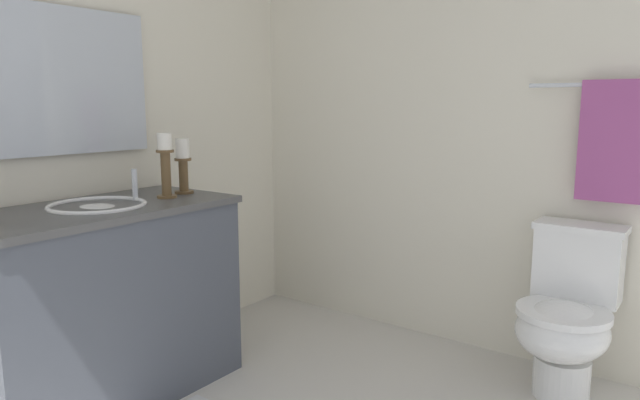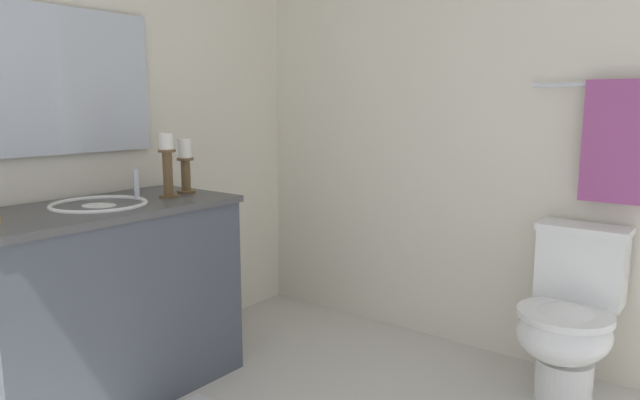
{
  "view_description": "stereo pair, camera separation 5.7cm",
  "coord_description": "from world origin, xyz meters",
  "px_view_note": "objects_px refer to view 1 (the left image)",
  "views": [
    {
      "loc": [
        1.05,
        -1.43,
        1.28
      ],
      "look_at": [
        -0.38,
        0.52,
        0.87
      ],
      "focal_mm": 32.21,
      "sensor_mm": 36.0,
      "label": 1
    },
    {
      "loc": [
        1.1,
        -1.4,
        1.28
      ],
      "look_at": [
        -0.38,
        0.52,
        0.87
      ],
      "focal_mm": 32.21,
      "sensor_mm": 36.0,
      "label": 2
    }
  ],
  "objects_px": {
    "mirror": "(52,81)",
    "towel_near_vanity": "(613,141)",
    "candle_holder_short": "(166,164)",
    "candle_holder_tall": "(183,165)",
    "sink_basin": "(98,215)",
    "towel_bar": "(619,84)",
    "toilet": "(567,316)",
    "vanity_cabinet": "(104,304)"
  },
  "relations": [
    {
      "from": "sink_basin",
      "to": "towel_bar",
      "type": "height_order",
      "value": "towel_bar"
    },
    {
      "from": "mirror",
      "to": "towel_bar",
      "type": "bearing_deg",
      "value": 35.87
    },
    {
      "from": "toilet",
      "to": "towel_near_vanity",
      "type": "relative_size",
      "value": 1.41
    },
    {
      "from": "sink_basin",
      "to": "toilet",
      "type": "distance_m",
      "value": 2.06
    },
    {
      "from": "sink_basin",
      "to": "candle_holder_tall",
      "type": "distance_m",
      "value": 0.48
    },
    {
      "from": "vanity_cabinet",
      "to": "sink_basin",
      "type": "relative_size",
      "value": 2.84
    },
    {
      "from": "vanity_cabinet",
      "to": "towel_bar",
      "type": "xyz_separation_m",
      "value": [
        1.7,
        1.43,
        0.93
      ]
    },
    {
      "from": "candle_holder_tall",
      "to": "candle_holder_short",
      "type": "xyz_separation_m",
      "value": [
        0.04,
        -0.14,
        0.02
      ]
    },
    {
      "from": "mirror",
      "to": "candle_holder_short",
      "type": "relative_size",
      "value": 3.19
    },
    {
      "from": "sink_basin",
      "to": "candle_holder_short",
      "type": "distance_m",
      "value": 0.37
    },
    {
      "from": "mirror",
      "to": "candle_holder_tall",
      "type": "xyz_separation_m",
      "value": [
        0.3,
        0.45,
        -0.38
      ]
    },
    {
      "from": "candle_holder_short",
      "to": "towel_bar",
      "type": "relative_size",
      "value": 0.39
    },
    {
      "from": "candle_holder_tall",
      "to": "toilet",
      "type": "xyz_separation_m",
      "value": [
        1.59,
        0.76,
        -0.63
      ]
    },
    {
      "from": "candle_holder_tall",
      "to": "towel_near_vanity",
      "type": "xyz_separation_m",
      "value": [
        1.68,
        0.96,
        0.12
      ]
    },
    {
      "from": "candle_holder_short",
      "to": "mirror",
      "type": "bearing_deg",
      "value": -137.16
    },
    {
      "from": "sink_basin",
      "to": "candle_holder_short",
      "type": "bearing_deg",
      "value": 79.17
    },
    {
      "from": "candle_holder_tall",
      "to": "mirror",
      "type": "bearing_deg",
      "value": -123.54
    },
    {
      "from": "toilet",
      "to": "mirror",
      "type": "bearing_deg",
      "value": -147.35
    },
    {
      "from": "toilet",
      "to": "towel_near_vanity",
      "type": "xyz_separation_m",
      "value": [
        0.09,
        0.2,
        0.75
      ]
    },
    {
      "from": "towel_near_vanity",
      "to": "mirror",
      "type": "bearing_deg",
      "value": -144.47
    },
    {
      "from": "vanity_cabinet",
      "to": "candle_holder_tall",
      "type": "bearing_deg",
      "value": 87.58
    },
    {
      "from": "sink_basin",
      "to": "candle_holder_short",
      "type": "xyz_separation_m",
      "value": [
        0.06,
        0.31,
        0.19
      ]
    },
    {
      "from": "sink_basin",
      "to": "toilet",
      "type": "height_order",
      "value": "sink_basin"
    },
    {
      "from": "mirror",
      "to": "towel_near_vanity",
      "type": "xyz_separation_m",
      "value": [
        1.98,
        1.41,
        -0.26
      ]
    },
    {
      "from": "candle_holder_short",
      "to": "towel_near_vanity",
      "type": "height_order",
      "value": "towel_near_vanity"
    },
    {
      "from": "mirror",
      "to": "candle_holder_tall",
      "type": "relative_size",
      "value": 3.59
    },
    {
      "from": "vanity_cabinet",
      "to": "mirror",
      "type": "distance_m",
      "value": 0.99
    },
    {
      "from": "mirror",
      "to": "towel_near_vanity",
      "type": "relative_size",
      "value": 1.77
    },
    {
      "from": "candle_holder_short",
      "to": "candle_holder_tall",
      "type": "bearing_deg",
      "value": 106.83
    },
    {
      "from": "vanity_cabinet",
      "to": "mirror",
      "type": "height_order",
      "value": "mirror"
    },
    {
      "from": "vanity_cabinet",
      "to": "towel_bar",
      "type": "bearing_deg",
      "value": 40.11
    },
    {
      "from": "sink_basin",
      "to": "candle_holder_short",
      "type": "relative_size",
      "value": 1.37
    },
    {
      "from": "candle_holder_tall",
      "to": "vanity_cabinet",
      "type": "bearing_deg",
      "value": -92.42
    },
    {
      "from": "vanity_cabinet",
      "to": "towel_near_vanity",
      "type": "relative_size",
      "value": 2.15
    },
    {
      "from": "vanity_cabinet",
      "to": "candle_holder_tall",
      "type": "relative_size",
      "value": 4.36
    },
    {
      "from": "mirror",
      "to": "toilet",
      "type": "bearing_deg",
      "value": 32.65
    },
    {
      "from": "vanity_cabinet",
      "to": "toilet",
      "type": "relative_size",
      "value": 1.52
    },
    {
      "from": "towel_bar",
      "to": "candle_holder_tall",
      "type": "bearing_deg",
      "value": -149.74
    },
    {
      "from": "vanity_cabinet",
      "to": "towel_bar",
      "type": "relative_size",
      "value": 1.52
    },
    {
      "from": "mirror",
      "to": "towel_near_vanity",
      "type": "height_order",
      "value": "mirror"
    },
    {
      "from": "vanity_cabinet",
      "to": "sink_basin",
      "type": "height_order",
      "value": "sink_basin"
    },
    {
      "from": "towel_near_vanity",
      "to": "towel_bar",
      "type": "bearing_deg",
      "value": 90.0
    }
  ]
}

